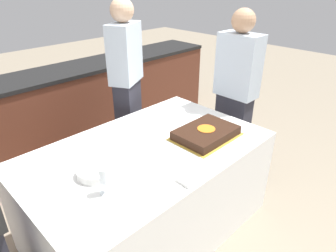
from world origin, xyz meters
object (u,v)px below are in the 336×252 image
(plate_stack, at_px, (96,171))
(person_seated_right, at_px, (235,96))
(cake, at_px, (206,133))
(person_cutting_cake, at_px, (127,89))
(wine_glass, at_px, (104,177))

(plate_stack, distance_m, person_seated_right, 1.51)
(cake, bearing_deg, person_seated_right, 16.11)
(person_seated_right, bearing_deg, person_cutting_cake, -138.82)
(person_cutting_cake, relative_size, person_seated_right, 1.05)
(wine_glass, xyz_separation_m, person_cutting_cake, (0.91, 0.96, 0.02))
(cake, height_order, plate_stack, cake)
(cake, relative_size, person_cutting_cake, 0.29)
(cake, relative_size, person_seated_right, 0.31)
(person_seated_right, bearing_deg, plate_stack, -89.52)
(cake, distance_m, wine_glass, 0.91)
(cake, height_order, person_cutting_cake, person_cutting_cake)
(person_cutting_cake, bearing_deg, cake, 60.64)
(wine_glass, bearing_deg, person_seated_right, 7.32)
(cake, distance_m, person_seated_right, 0.69)
(plate_stack, xyz_separation_m, wine_glass, (-0.05, -0.19, 0.09))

